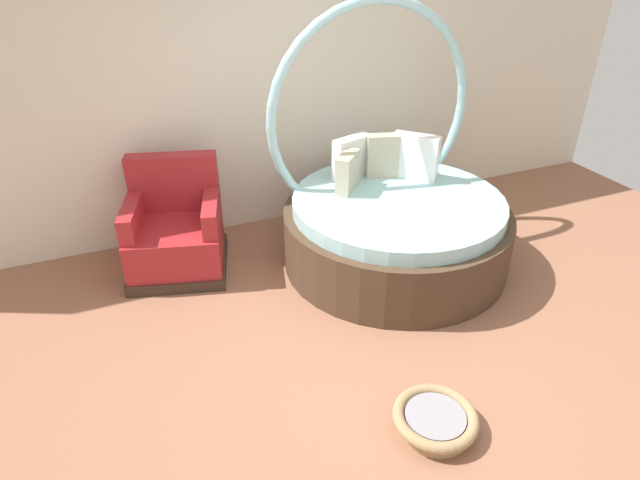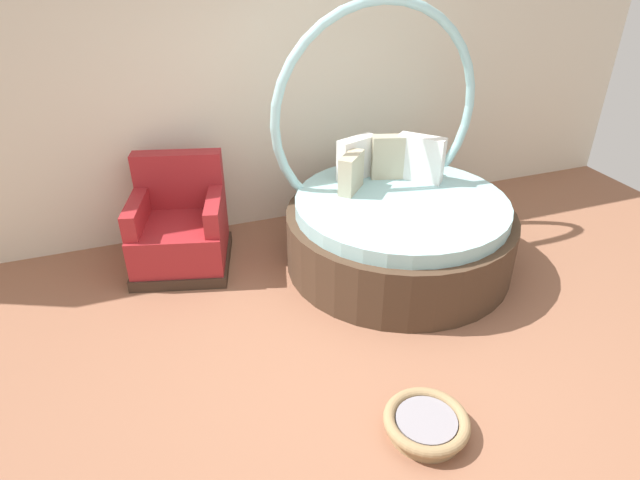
{
  "view_description": "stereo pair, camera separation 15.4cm",
  "coord_description": "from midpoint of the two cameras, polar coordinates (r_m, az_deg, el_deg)",
  "views": [
    {
      "loc": [
        -1.45,
        -2.4,
        2.59
      ],
      "look_at": [
        -0.11,
        0.83,
        0.55
      ],
      "focal_mm": 30.08,
      "sensor_mm": 36.0,
      "label": 1
    },
    {
      "loc": [
        -1.31,
        -2.46,
        2.59
      ],
      "look_at": [
        -0.11,
        0.83,
        0.55
      ],
      "focal_mm": 30.08,
      "sensor_mm": 36.0,
      "label": 2
    }
  ],
  "objects": [
    {
      "name": "ground_plane",
      "position": [
        3.82,
        7.19,
        -12.95
      ],
      "size": [
        8.0,
        8.0,
        0.02
      ],
      "primitive_type": "cube",
      "color": "#936047"
    },
    {
      "name": "back_wall",
      "position": [
        5.13,
        -3.99,
        16.81
      ],
      "size": [
        8.0,
        0.12,
        2.81
      ],
      "primitive_type": "cube",
      "color": "silver",
      "rests_on": "ground_plane"
    },
    {
      "name": "round_daybed",
      "position": [
        4.7,
        9.04,
        2.32
      ],
      "size": [
        1.95,
        1.95,
        2.15
      ],
      "color": "#473323",
      "rests_on": "ground_plane"
    },
    {
      "name": "red_armchair",
      "position": [
        4.78,
        -13.74,
        1.08
      ],
      "size": [
        0.98,
        0.98,
        0.94
      ],
      "color": "#38281E",
      "rests_on": "ground_plane"
    },
    {
      "name": "pet_basket",
      "position": [
        3.4,
        12.57,
        -18.54
      ],
      "size": [
        0.51,
        0.51,
        0.13
      ],
      "color": "#9E7F56",
      "rests_on": "ground_plane"
    }
  ]
}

